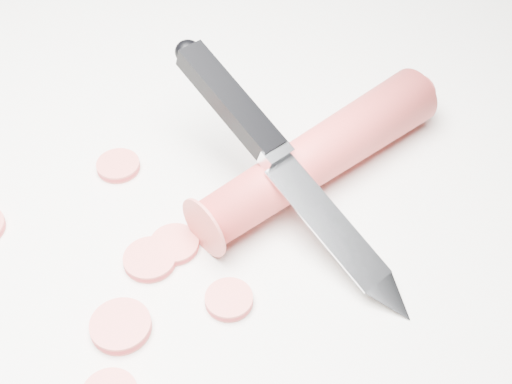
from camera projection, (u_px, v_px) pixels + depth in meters
The scene contains 8 objects.
ground at pixel (163, 217), 0.48m from camera, with size 2.40×2.40×0.00m, color silver.
carrot at pixel (319, 155), 0.49m from camera, with size 0.04×0.04×0.20m, color red.
carrot_slice_1 at pixel (150, 260), 0.46m from camera, with size 0.03×0.03×0.01m, color #D5574E.
carrot_slice_2 at pixel (174, 244), 0.46m from camera, with size 0.03×0.03×0.01m, color #D5574E.
carrot_slice_4 at pixel (229, 300), 0.44m from camera, with size 0.03×0.03×0.01m, color #D5574E.
carrot_slice_5 at pixel (118, 166), 0.51m from camera, with size 0.03×0.03×0.01m, color #D5574E.
carrot_slice_6 at pixel (121, 326), 0.42m from camera, with size 0.04×0.04×0.01m, color #D5574E.
kitchen_knife at pixel (289, 168), 0.46m from camera, with size 0.23×0.09×0.08m, color silver, non-canonical shape.
Camera 1 is at (0.22, -0.23, 0.37)m, focal length 50.00 mm.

